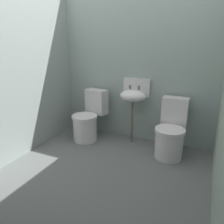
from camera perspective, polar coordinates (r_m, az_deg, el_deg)
ground_plane at (r=2.76m, az=-2.62°, el=-16.54°), size 2.83×2.75×0.08m
wall_back at (r=3.42m, az=6.61°, el=12.67°), size 2.83×0.10×2.42m
wall_left at (r=3.15m, az=-23.49°, el=10.86°), size 0.10×2.55×2.42m
toilet_left at (r=3.53m, az=-6.19°, el=-2.02°), size 0.49×0.66×0.78m
toilet_right at (r=3.11m, az=15.17°, el=-5.40°), size 0.40×0.59×0.78m
sink at (r=3.29m, az=5.65°, el=4.39°), size 0.42×0.35×0.99m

